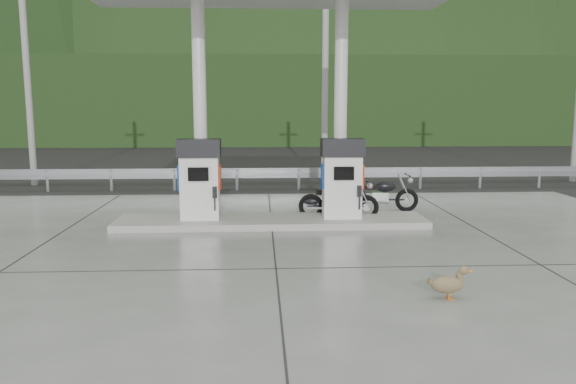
{
  "coord_description": "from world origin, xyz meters",
  "views": [
    {
      "loc": [
        -0.25,
        -10.0,
        2.69
      ],
      "look_at": [
        0.3,
        1.0,
        1.0
      ],
      "focal_mm": 35.0,
      "sensor_mm": 36.0,
      "label": 1
    }
  ],
  "objects_px": {
    "motorcycle_left": "(338,201)",
    "gas_pump_right": "(342,178)",
    "gas_pump_left": "(200,179)",
    "duck": "(447,285)",
    "motorcycle_right": "(381,195)"
  },
  "relations": [
    {
      "from": "motorcycle_left",
      "to": "gas_pump_right",
      "type": "bearing_deg",
      "value": -81.79
    },
    {
      "from": "gas_pump_left",
      "to": "duck",
      "type": "bearing_deg",
      "value": -52.21
    },
    {
      "from": "gas_pump_left",
      "to": "motorcycle_left",
      "type": "xyz_separation_m",
      "value": [
        3.21,
        0.6,
        -0.63
      ]
    },
    {
      "from": "gas_pump_right",
      "to": "motorcycle_left",
      "type": "bearing_deg",
      "value": 89.01
    },
    {
      "from": "motorcycle_left",
      "to": "motorcycle_right",
      "type": "bearing_deg",
      "value": 44.7
    },
    {
      "from": "gas_pump_right",
      "to": "duck",
      "type": "relative_size",
      "value": 3.2
    },
    {
      "from": "motorcycle_left",
      "to": "duck",
      "type": "relative_size",
      "value": 3.17
    },
    {
      "from": "motorcycle_left",
      "to": "duck",
      "type": "distance_m",
      "value": 5.74
    },
    {
      "from": "motorcycle_left",
      "to": "motorcycle_right",
      "type": "distance_m",
      "value": 1.5
    },
    {
      "from": "motorcycle_right",
      "to": "motorcycle_left",
      "type": "bearing_deg",
      "value": -141.81
    },
    {
      "from": "motorcycle_left",
      "to": "duck",
      "type": "height_order",
      "value": "motorcycle_left"
    },
    {
      "from": "motorcycle_right",
      "to": "duck",
      "type": "distance_m",
      "value": 6.58
    },
    {
      "from": "gas_pump_right",
      "to": "duck",
      "type": "height_order",
      "value": "gas_pump_right"
    },
    {
      "from": "duck",
      "to": "gas_pump_left",
      "type": "bearing_deg",
      "value": 128.4
    },
    {
      "from": "motorcycle_left",
      "to": "duck",
      "type": "xyz_separation_m",
      "value": [
        0.73,
        -5.69,
        -0.22
      ]
    }
  ]
}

